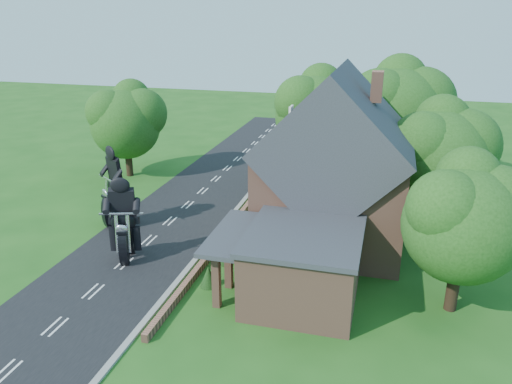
% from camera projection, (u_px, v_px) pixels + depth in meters
% --- Properties ---
extents(ground, '(120.00, 120.00, 0.00)m').
position_uv_depth(ground, '(124.00, 263.00, 27.22)').
color(ground, '#1D4F16').
rests_on(ground, ground).
extents(road, '(7.00, 80.00, 0.02)m').
position_uv_depth(road, '(124.00, 263.00, 27.22)').
color(road, black).
rests_on(road, ground).
extents(kerb, '(0.30, 80.00, 0.12)m').
position_uv_depth(kerb, '(186.00, 271.00, 26.30)').
color(kerb, gray).
rests_on(kerb, ground).
extents(garden_wall, '(0.30, 22.00, 0.40)m').
position_uv_depth(garden_wall, '(227.00, 232.00, 30.62)').
color(garden_wall, '#9A634E').
rests_on(garden_wall, ground).
extents(house, '(9.54, 8.64, 10.24)m').
position_uv_depth(house, '(334.00, 171.00, 28.58)').
color(house, '#9A634E').
rests_on(house, ground).
extents(annex, '(7.05, 5.94, 3.44)m').
position_uv_depth(annex, '(301.00, 264.00, 23.46)').
color(annex, '#9A634E').
rests_on(annex, ground).
extents(tree_annex_side, '(5.64, 5.20, 7.48)m').
position_uv_depth(tree_annex_side, '(473.00, 215.00, 21.48)').
color(tree_annex_side, black).
rests_on(tree_annex_side, ground).
extents(tree_house_right, '(6.51, 6.00, 8.40)m').
position_uv_depth(tree_house_right, '(446.00, 152.00, 29.15)').
color(tree_house_right, black).
rests_on(tree_house_right, ground).
extents(tree_behind_house, '(7.81, 7.20, 10.08)m').
position_uv_depth(tree_behind_house, '(403.00, 109.00, 36.21)').
color(tree_behind_house, black).
rests_on(tree_behind_house, ground).
extents(tree_behind_left, '(6.94, 6.40, 9.16)m').
position_uv_depth(tree_behind_left, '(322.00, 109.00, 38.76)').
color(tree_behind_left, black).
rests_on(tree_behind_left, ground).
extents(tree_far_road, '(6.08, 5.60, 7.84)m').
position_uv_depth(tree_far_road, '(130.00, 118.00, 40.03)').
color(tree_far_road, black).
rests_on(tree_far_road, ground).
extents(shrub_a, '(0.90, 0.90, 1.10)m').
position_uv_depth(shrub_a, '(209.00, 276.00, 24.82)').
color(shrub_a, black).
rests_on(shrub_a, ground).
extents(shrub_b, '(0.90, 0.90, 1.10)m').
position_uv_depth(shrub_b, '(225.00, 254.00, 27.09)').
color(shrub_b, black).
rests_on(shrub_b, ground).
extents(shrub_c, '(0.90, 0.90, 1.10)m').
position_uv_depth(shrub_c, '(238.00, 235.00, 29.35)').
color(shrub_c, black).
rests_on(shrub_c, ground).
extents(shrub_d, '(0.90, 0.90, 1.10)m').
position_uv_depth(shrub_d, '(260.00, 205.00, 33.88)').
color(shrub_d, black).
rests_on(shrub_d, ground).
extents(shrub_e, '(0.90, 0.90, 1.10)m').
position_uv_depth(shrub_e, '(269.00, 193.00, 36.15)').
color(shrub_e, black).
rests_on(shrub_e, ground).
extents(shrub_f, '(0.90, 0.90, 1.10)m').
position_uv_depth(shrub_f, '(276.00, 182.00, 38.41)').
color(shrub_f, black).
rests_on(shrub_f, ground).
extents(motorcycle_lead, '(0.84, 1.61, 1.45)m').
position_uv_depth(motorcycle_lead, '(127.00, 248.00, 27.37)').
color(motorcycle_lead, black).
rests_on(motorcycle_lead, ground).
extents(motorcycle_follow, '(1.31, 1.65, 1.59)m').
position_uv_depth(motorcycle_follow, '(119.00, 214.00, 31.75)').
color(motorcycle_follow, black).
rests_on(motorcycle_follow, ground).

